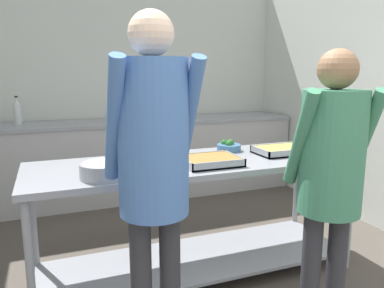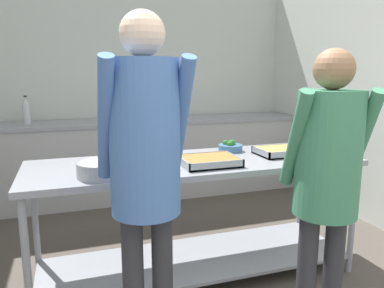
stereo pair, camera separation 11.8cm
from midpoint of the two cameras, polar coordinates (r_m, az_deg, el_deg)
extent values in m
cube|color=silver|center=(4.79, -10.58, 8.82)|extent=(4.04, 0.06, 2.65)
cube|color=#A8A8A8|center=(4.54, -9.33, -2.46)|extent=(3.88, 0.62, 0.89)
cube|color=gray|center=(4.46, -9.51, 3.37)|extent=(3.88, 0.65, 0.04)
cube|color=black|center=(4.49, -7.36, 3.59)|extent=(0.43, 0.40, 0.02)
cube|color=gray|center=(2.64, -0.50, -2.95)|extent=(2.31, 0.75, 0.04)
cube|color=gray|center=(2.90, -0.48, -17.11)|extent=(2.23, 0.67, 0.02)
cylinder|color=gray|center=(2.33, -24.83, -17.31)|extent=(0.04, 0.04, 0.83)
cylinder|color=gray|center=(3.07, 21.87, -10.23)|extent=(0.04, 0.04, 0.83)
cylinder|color=gray|center=(2.93, -24.07, -11.42)|extent=(0.04, 0.04, 0.83)
cylinder|color=gray|center=(3.54, 14.65, -6.98)|extent=(0.04, 0.04, 0.83)
cylinder|color=gray|center=(2.27, -14.62, -3.89)|extent=(0.29, 0.29, 0.09)
cylinder|color=beige|center=(2.26, -14.66, -2.92)|extent=(0.26, 0.26, 0.01)
cylinder|color=black|center=(2.29, -9.31, -2.61)|extent=(0.14, 0.02, 0.02)
cylinder|color=white|center=(2.58, -7.16, -2.73)|extent=(0.23, 0.23, 0.01)
cylinder|color=white|center=(2.58, -7.17, -2.47)|extent=(0.23, 0.23, 0.01)
cylinder|color=white|center=(2.58, -7.18, -2.21)|extent=(0.23, 0.23, 0.01)
cylinder|color=white|center=(2.57, -7.18, -1.95)|extent=(0.22, 0.22, 0.01)
cylinder|color=white|center=(2.57, -7.19, -1.69)|extent=(0.22, 0.22, 0.01)
cube|color=gray|center=(2.52, 1.42, -3.01)|extent=(0.38, 0.31, 0.01)
cube|color=#9E6B33|center=(2.51, 1.42, -2.45)|extent=(0.36, 0.29, 0.04)
cube|color=gray|center=(2.38, 2.80, -3.30)|extent=(0.38, 0.01, 0.05)
cube|color=gray|center=(2.65, 0.19, -1.84)|extent=(0.38, 0.01, 0.05)
cube|color=gray|center=(2.45, -2.57, -2.89)|extent=(0.01, 0.31, 0.05)
cube|color=gray|center=(2.59, 5.20, -2.18)|extent=(0.01, 0.31, 0.05)
cylinder|color=#3D668C|center=(2.96, 4.50, -0.55)|extent=(0.19, 0.19, 0.05)
sphere|color=#2D702D|center=(2.96, 4.73, 0.17)|extent=(0.06, 0.06, 0.06)
sphere|color=#2D702D|center=(2.97, 3.78, 0.21)|extent=(0.05, 0.05, 0.05)
sphere|color=#2D702D|center=(2.92, 4.42, 0.03)|extent=(0.04, 0.04, 0.04)
cube|color=gray|center=(2.91, 12.39, -1.34)|extent=(0.40, 0.27, 0.01)
cube|color=gold|center=(2.91, 12.41, -0.85)|extent=(0.37, 0.25, 0.04)
cube|color=gray|center=(2.81, 13.85, -1.42)|extent=(0.40, 0.01, 0.05)
cube|color=gray|center=(3.02, 11.07, -0.47)|extent=(0.40, 0.01, 0.05)
cube|color=gray|center=(2.81, 9.12, -1.23)|extent=(0.01, 0.27, 0.05)
cube|color=gray|center=(3.02, 15.47, -0.65)|extent=(0.01, 0.27, 0.05)
cylinder|color=#2D2D33|center=(2.33, 16.17, -18.31)|extent=(0.11, 0.11, 0.72)
cylinder|color=#2D2D33|center=(2.39, 19.69, -17.72)|extent=(0.11, 0.11, 0.72)
cylinder|color=#3D7F5B|center=(2.03, 14.62, 0.75)|extent=(0.14, 0.31, 0.54)
cylinder|color=#3D7F5B|center=(2.19, 23.39, 0.93)|extent=(0.14, 0.31, 0.54)
cylinder|color=#3D7F5B|center=(2.12, 19.05, -1.24)|extent=(0.34, 0.34, 0.67)
sphere|color=#8C6647|center=(2.07, 19.80, 10.69)|extent=(0.21, 0.21, 0.21)
cylinder|color=#2D2D33|center=(2.07, -5.09, -20.51)|extent=(0.11, 0.11, 0.80)
cylinder|color=#4770B2|center=(1.73, -13.70, 3.36)|extent=(0.07, 0.33, 0.60)
cylinder|color=#4770B2|center=(1.81, -2.41, 3.99)|extent=(0.07, 0.33, 0.60)
cylinder|color=#4770B2|center=(1.78, -7.85, 0.91)|extent=(0.34, 0.34, 0.74)
sphere|color=beige|center=(1.76, -8.27, 16.37)|extent=(0.21, 0.21, 0.21)
cylinder|color=silver|center=(4.41, -25.73, 3.99)|extent=(0.08, 0.08, 0.21)
cone|color=silver|center=(4.40, -25.89, 5.86)|extent=(0.07, 0.07, 0.08)
cylinder|color=black|center=(4.40, -25.94, 6.49)|extent=(0.03, 0.03, 0.02)
camera|label=1|loc=(0.06, -91.25, -0.24)|focal=35.00mm
camera|label=2|loc=(0.06, 88.75, 0.24)|focal=35.00mm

